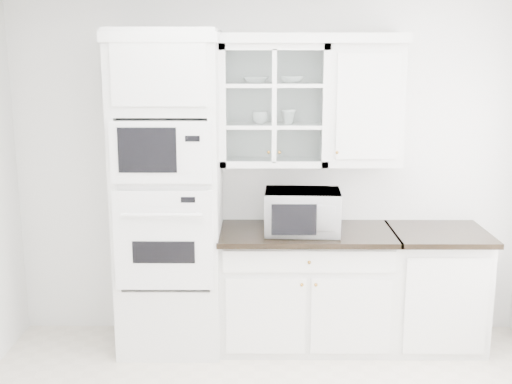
{
  "coord_description": "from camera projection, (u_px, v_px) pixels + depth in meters",
  "views": [
    {
      "loc": [
        -0.07,
        -3.23,
        2.23
      ],
      "look_at": [
        -0.1,
        1.05,
        1.3
      ],
      "focal_mm": 45.0,
      "sensor_mm": 36.0,
      "label": 1
    }
  ],
  "objects": [
    {
      "name": "cup_a",
      "position": [
        260.0,
        117.0,
        4.82
      ],
      "size": [
        0.12,
        0.12,
        0.09
      ],
      "primitive_type": "imported",
      "rotation": [
        0.0,
        0.0,
        0.02
      ],
      "color": "white",
      "rests_on": "upper_cabinet_glass"
    },
    {
      "name": "upper_cabinet_glass",
      "position": [
        274.0,
        105.0,
        4.79
      ],
      "size": [
        0.8,
        0.33,
        0.9
      ],
      "color": "silver",
      "rests_on": "room_shell"
    },
    {
      "name": "upper_cabinet_solid",
      "position": [
        364.0,
        105.0,
        4.79
      ],
      "size": [
        0.55,
        0.33,
        0.9
      ],
      "primitive_type": "cube",
      "color": "silver",
      "rests_on": "room_shell"
    },
    {
      "name": "base_cabinet_run",
      "position": [
        305.0,
        287.0,
        4.95
      ],
      "size": [
        1.32,
        0.67,
        0.92
      ],
      "color": "silver",
      "rests_on": "ground"
    },
    {
      "name": "crown_molding",
      "position": [
        260.0,
        38.0,
        4.66
      ],
      "size": [
        2.14,
        0.38,
        0.07
      ],
      "primitive_type": "cube",
      "color": "white",
      "rests_on": "room_shell"
    },
    {
      "name": "oven_column",
      "position": [
        169.0,
        195.0,
        4.77
      ],
      "size": [
        0.76,
        0.68,
        2.4
      ],
      "color": "silver",
      "rests_on": "ground"
    },
    {
      "name": "cup_b",
      "position": [
        289.0,
        117.0,
        4.82
      ],
      "size": [
        0.12,
        0.12,
        0.11
      ],
      "primitive_type": "imported",
      "rotation": [
        0.0,
        0.0,
        0.04
      ],
      "color": "white",
      "rests_on": "upper_cabinet_glass"
    },
    {
      "name": "room_shell",
      "position": [
        273.0,
        133.0,
        3.68
      ],
      "size": [
        4.0,
        3.5,
        2.7
      ],
      "color": "white",
      "rests_on": "ground"
    },
    {
      "name": "bowl_a",
      "position": [
        256.0,
        80.0,
        4.76
      ],
      "size": [
        0.21,
        0.21,
        0.05
      ],
      "primitive_type": "imported",
      "rotation": [
        0.0,
        0.0,
        -0.09
      ],
      "color": "white",
      "rests_on": "upper_cabinet_glass"
    },
    {
      "name": "bowl_b",
      "position": [
        292.0,
        80.0,
        4.76
      ],
      "size": [
        0.19,
        0.19,
        0.05
      ],
      "primitive_type": "imported",
      "rotation": [
        0.0,
        0.0,
        -0.15
      ],
      "color": "white",
      "rests_on": "upper_cabinet_glass"
    },
    {
      "name": "extra_base_cabinet",
      "position": [
        435.0,
        287.0,
        4.94
      ],
      "size": [
        0.72,
        0.67,
        0.92
      ],
      "color": "silver",
      "rests_on": "ground"
    },
    {
      "name": "countertop_microwave",
      "position": [
        302.0,
        211.0,
        4.76
      ],
      "size": [
        0.57,
        0.49,
        0.32
      ],
      "primitive_type": "imported",
      "rotation": [
        0.0,
        0.0,
        3.09
      ],
      "color": "white",
      "rests_on": "base_cabinet_run"
    }
  ]
}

